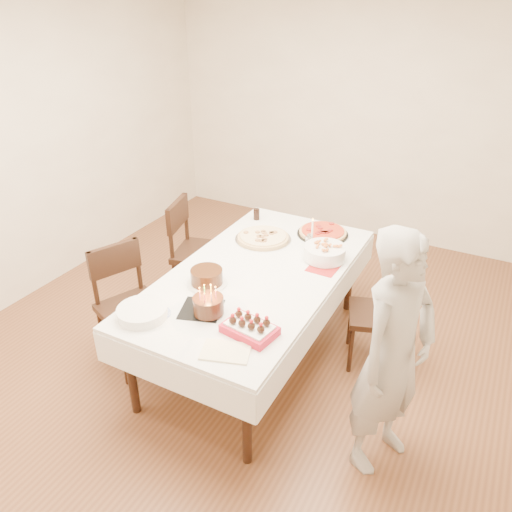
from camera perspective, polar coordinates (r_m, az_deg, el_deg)
The scene contains 22 objects.
floor at distance 4.18m, azimuth -0.37°, elevation -10.04°, with size 5.00×5.00×0.00m, color brown.
wall_back at distance 5.72m, azimuth 12.01°, elevation 15.36°, with size 4.50×0.04×2.70m, color beige.
wall_left at distance 4.93m, azimuth -24.63°, elevation 11.29°, with size 0.04×5.00×2.70m, color beige.
dining_table at distance 3.87m, azimuth -0.00°, elevation -6.67°, with size 1.14×2.14×0.75m, color silver.
chair_right_savory at distance 3.88m, azimuth 13.53°, elevation -6.57°, with size 0.43×0.43×0.84m, color black, non-canonical shape.
chair_left_savory at distance 4.50m, azimuth -6.18°, elevation 0.35°, with size 0.50×0.50×0.98m, color black, non-canonical shape.
chair_left_dessert at distance 3.85m, azimuth -13.95°, elevation -5.99°, with size 0.48×0.48×0.95m, color black, non-canonical shape.
person at distance 2.95m, azimuth 15.41°, elevation -10.94°, with size 0.57×0.37×1.56m, color #ADA8A3.
pizza_white at distance 4.12m, azimuth 0.82°, elevation 2.13°, with size 0.47×0.47×0.04m, color beige.
pizza_pepperoni at distance 4.24m, azimuth 7.63°, elevation 2.71°, with size 0.43×0.43×0.04m, color red.
red_placemat at distance 3.75m, azimuth 7.68°, elevation -1.38°, with size 0.21×0.21×0.01m, color #B21E1E.
pasta_bowl at distance 3.84m, azimuth 7.85°, elevation 0.40°, with size 0.32×0.32×0.10m, color white.
taper_candle at distance 3.98m, azimuth 6.44°, elevation 2.70°, with size 0.05×0.05×0.26m, color white.
shaker_pair at distance 3.99m, azimuth 5.86°, elevation 1.54°, with size 0.09×0.09×0.11m, color white, non-canonical shape.
cola_glass at distance 4.47m, azimuth 0.06°, elevation 4.80°, with size 0.05×0.05×0.10m, color black.
layer_cake at distance 3.51m, azimuth -5.66°, elevation -2.39°, with size 0.29×0.29×0.11m, color #361B0D.
cake_board at distance 3.28m, azimuth -6.27°, elevation -6.11°, with size 0.26×0.26×0.01m, color black.
birthday_cake at distance 3.18m, azimuth -5.49°, elevation -5.11°, with size 0.20×0.20×0.18m, color #3E1C10.
strawberry_box at distance 3.04m, azimuth -0.73°, elevation -8.23°, with size 0.32×0.21×0.08m, color #AA1329, non-canonical shape.
box_lid at distance 2.92m, azimuth -3.48°, elevation -10.92°, with size 0.28×0.19×0.02m, color beige.
plate_stack at distance 3.26m, azimuth -12.87°, elevation -6.26°, with size 0.32×0.32×0.07m, color white.
china_plate at distance 3.28m, azimuth -11.32°, elevation -6.47°, with size 0.18×0.18×0.01m, color white.
Camera 1 is at (1.55, -2.86, 2.61)m, focal length 35.00 mm.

